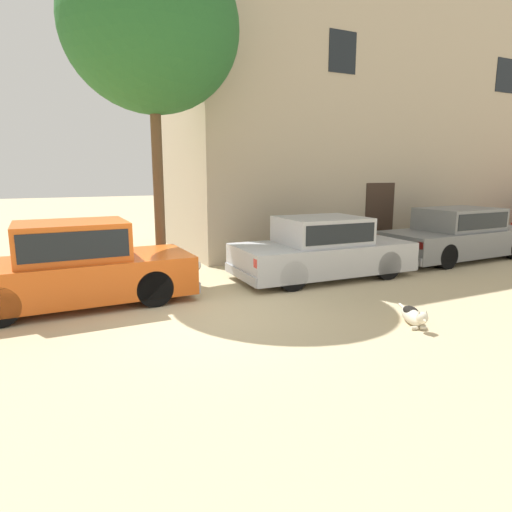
{
  "coord_description": "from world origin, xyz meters",
  "views": [
    {
      "loc": [
        -2.46,
        -6.9,
        2.41
      ],
      "look_at": [
        0.98,
        0.2,
        0.9
      ],
      "focal_mm": 30.65,
      "sensor_mm": 36.0,
      "label": 1
    }
  ],
  "objects_px": {
    "acacia_tree_left": "(152,27)",
    "parked_sedan_second": "(322,248)",
    "stray_dog_spotted": "(413,315)",
    "parked_sedan_third": "(459,234)",
    "parked_sedan_nearest": "(75,265)"
  },
  "relations": [
    {
      "from": "parked_sedan_nearest",
      "to": "stray_dog_spotted",
      "type": "xyz_separation_m",
      "value": [
        4.78,
        -3.52,
        -0.6
      ]
    },
    {
      "from": "parked_sedan_nearest",
      "to": "parked_sedan_second",
      "type": "height_order",
      "value": "parked_sedan_nearest"
    },
    {
      "from": "parked_sedan_second",
      "to": "parked_sedan_nearest",
      "type": "bearing_deg",
      "value": -179.9
    },
    {
      "from": "parked_sedan_nearest",
      "to": "parked_sedan_second",
      "type": "bearing_deg",
      "value": -2.42
    },
    {
      "from": "acacia_tree_left",
      "to": "parked_sedan_third",
      "type": "bearing_deg",
      "value": -9.2
    },
    {
      "from": "acacia_tree_left",
      "to": "parked_sedan_nearest",
      "type": "bearing_deg",
      "value": -145.16
    },
    {
      "from": "parked_sedan_second",
      "to": "stray_dog_spotted",
      "type": "height_order",
      "value": "parked_sedan_second"
    },
    {
      "from": "parked_sedan_second",
      "to": "parked_sedan_third",
      "type": "bearing_deg",
      "value": 3.92
    },
    {
      "from": "parked_sedan_second",
      "to": "stray_dog_spotted",
      "type": "distance_m",
      "value": 3.44
    },
    {
      "from": "parked_sedan_second",
      "to": "acacia_tree_left",
      "type": "bearing_deg",
      "value": 158.29
    },
    {
      "from": "parked_sedan_third",
      "to": "parked_sedan_second",
      "type": "bearing_deg",
      "value": -179.6
    },
    {
      "from": "parked_sedan_second",
      "to": "stray_dog_spotted",
      "type": "relative_size",
      "value": 4.21
    },
    {
      "from": "acacia_tree_left",
      "to": "parked_sedan_second",
      "type": "bearing_deg",
      "value": -23.57
    },
    {
      "from": "stray_dog_spotted",
      "to": "acacia_tree_left",
      "type": "relative_size",
      "value": 0.14
    },
    {
      "from": "parked_sedan_second",
      "to": "stray_dog_spotted",
      "type": "xyz_separation_m",
      "value": [
        -0.53,
        -3.36,
        -0.54
      ]
    }
  ]
}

